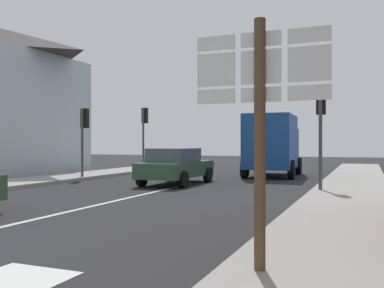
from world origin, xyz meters
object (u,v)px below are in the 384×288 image
Objects in this scene: sedan_far at (176,166)px; traffic_light_far_left at (144,124)px; traffic_light_near_right at (321,115)px; traffic_light_near_left at (84,127)px; route_sign_post at (260,117)px; delivery_truck at (273,144)px.

traffic_light_far_left reaches higher than sedan_far.
sedan_far is 6.20m from traffic_light_near_right.
traffic_light_far_left is at bearing 127.33° from sedan_far.
traffic_light_near_left is at bearing 171.19° from traffic_light_near_right.
traffic_light_near_right is (5.80, -1.12, 1.86)m from sedan_far.
traffic_light_near_right is (10.67, -7.50, -0.15)m from traffic_light_far_left.
traffic_light_far_left reaches higher than route_sign_post.
traffic_light_far_left is 1.14× the size of traffic_light_near_left.
traffic_light_near_left is (-4.87, 0.53, 1.66)m from sedan_far.
delivery_truck is 7.80m from traffic_light_far_left.
delivery_truck is 9.25m from traffic_light_near_left.
sedan_far is 5.17m from traffic_light_near_left.
traffic_light_near_left is 0.93× the size of traffic_light_near_right.
traffic_light_near_right is at bearing -8.81° from traffic_light_near_left.
traffic_light_near_left is 10.80m from traffic_light_near_right.
delivery_truck is at bearing 113.88° from traffic_light_near_right.
traffic_light_near_right reaches higher than sedan_far.
route_sign_post is (6.02, -10.95, 1.24)m from sedan_far.
delivery_truck is (2.82, 5.62, 0.89)m from sedan_far.
traffic_light_near_left reaches higher than route_sign_post.
traffic_light_near_right is at bearing 91.28° from route_sign_post.
traffic_light_near_right is (10.67, -1.65, 0.20)m from traffic_light_near_left.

